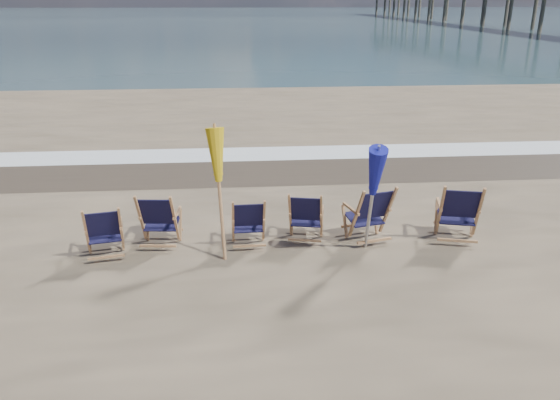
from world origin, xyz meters
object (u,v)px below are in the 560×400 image
(beach_chair_2, at_px, (264,222))
(umbrella_yellow, at_px, (219,163))
(beach_chair_3, at_px, (321,218))
(beach_chair_0, at_px, (121,231))
(beach_chair_5, at_px, (478,215))
(beach_chair_1, at_px, (175,221))
(umbrella_blue, at_px, (373,168))
(beach_chair_4, at_px, (388,213))

(beach_chair_2, xyz_separation_m, umbrella_yellow, (-0.71, -0.24, 1.14))
(beach_chair_3, height_order, umbrella_yellow, umbrella_yellow)
(beach_chair_0, bearing_deg, umbrella_yellow, 167.39)
(beach_chair_5, bearing_deg, beach_chair_3, 8.34)
(beach_chair_1, bearing_deg, beach_chair_0, 23.92)
(beach_chair_1, bearing_deg, umbrella_blue, 176.37)
(beach_chair_0, height_order, beach_chair_4, beach_chair_4)
(beach_chair_4, height_order, umbrella_blue, umbrella_blue)
(beach_chair_2, bearing_deg, beach_chair_3, -177.18)
(beach_chair_3, height_order, beach_chair_5, beach_chair_5)
(beach_chair_4, bearing_deg, umbrella_blue, 35.71)
(umbrella_yellow, relative_size, umbrella_blue, 1.04)
(beach_chair_0, xyz_separation_m, beach_chair_3, (3.31, 0.28, 0.00))
(beach_chair_0, height_order, beach_chair_3, beach_chair_3)
(beach_chair_2, height_order, umbrella_yellow, umbrella_yellow)
(beach_chair_2, distance_m, beach_chair_5, 3.65)
(beach_chair_1, height_order, umbrella_blue, umbrella_blue)
(beach_chair_0, relative_size, umbrella_blue, 0.47)
(beach_chair_1, relative_size, beach_chair_3, 1.07)
(beach_chair_2, distance_m, umbrella_yellow, 1.36)
(beach_chair_3, distance_m, beach_chair_5, 2.67)
(beach_chair_2, height_order, beach_chair_3, beach_chair_3)
(beach_chair_3, distance_m, beach_chair_4, 1.17)
(beach_chair_3, relative_size, umbrella_yellow, 0.45)
(beach_chair_0, distance_m, beach_chair_3, 3.32)
(umbrella_blue, bearing_deg, beach_chair_3, 142.82)
(beach_chair_0, distance_m, beach_chair_2, 2.34)
(beach_chair_3, distance_m, umbrella_yellow, 2.06)
(beach_chair_2, bearing_deg, beach_chair_4, -179.62)
(beach_chair_0, relative_size, beach_chair_3, 1.00)
(beach_chair_0, height_order, beach_chair_5, beach_chair_5)
(umbrella_yellow, bearing_deg, beach_chair_0, 178.45)
(beach_chair_0, height_order, umbrella_blue, umbrella_blue)
(umbrella_yellow, bearing_deg, beach_chair_5, 0.71)
(beach_chair_4, bearing_deg, beach_chair_5, 155.51)
(beach_chair_5, height_order, umbrella_yellow, umbrella_yellow)
(beach_chair_0, relative_size, beach_chair_4, 0.89)
(beach_chair_5, bearing_deg, beach_chair_1, 11.16)
(beach_chair_0, bearing_deg, beach_chair_2, 173.80)
(beach_chair_2, relative_size, umbrella_blue, 0.45)
(beach_chair_1, relative_size, beach_chair_4, 0.95)
(beach_chair_0, distance_m, beach_chair_5, 5.97)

